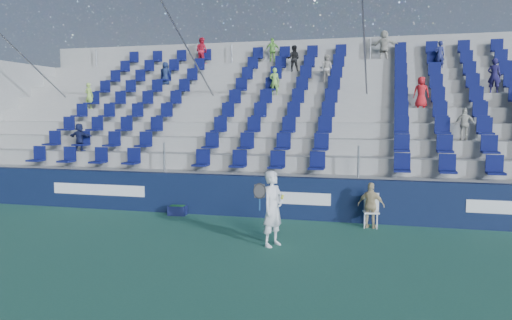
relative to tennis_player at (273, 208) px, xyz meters
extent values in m
plane|color=#2A624E|center=(-1.31, -0.11, -0.86)|extent=(70.00, 70.00, 0.00)
cube|color=#0F1A39|center=(-1.31, 3.04, -0.26)|extent=(24.00, 0.30, 1.20)
cube|color=white|center=(-6.31, 2.88, -0.24)|extent=(3.20, 0.02, 0.34)
cube|color=white|center=(0.19, 2.88, -0.24)|extent=(1.60, 0.02, 0.34)
cube|color=#9C9C97|center=(-1.31, 3.62, -0.26)|extent=(24.00, 0.85, 1.20)
cube|color=#9C9C97|center=(-1.31, 4.47, -0.01)|extent=(24.00, 0.85, 1.70)
cube|color=#9C9C97|center=(-1.31, 5.32, 0.24)|extent=(24.00, 0.85, 2.20)
cube|color=#9C9C97|center=(-1.31, 6.17, 0.49)|extent=(24.00, 0.85, 2.70)
cube|color=#9C9C97|center=(-1.31, 7.02, 0.74)|extent=(24.00, 0.85, 3.20)
cube|color=#9C9C97|center=(-1.31, 7.87, 0.99)|extent=(24.00, 0.85, 3.70)
cube|color=#9C9C97|center=(-1.31, 8.72, 1.24)|extent=(24.00, 0.85, 4.20)
cube|color=#9C9C97|center=(-1.31, 9.57, 1.49)|extent=(24.00, 0.85, 4.70)
cube|color=#9C9C97|center=(-1.31, 10.42, 1.74)|extent=(24.00, 0.85, 5.20)
cube|color=#9C9C97|center=(-1.31, 11.09, 2.24)|extent=(24.00, 0.50, 6.20)
cube|color=#9C9C97|center=(-13.16, 7.02, 1.74)|extent=(0.30, 7.65, 5.20)
cube|color=#0C1149|center=(-1.31, 3.62, 0.69)|extent=(16.05, 0.50, 0.70)
cube|color=#0C1149|center=(-1.31, 4.47, 1.19)|extent=(16.05, 0.50, 0.70)
cube|color=#0C1149|center=(-1.31, 5.32, 1.69)|extent=(16.05, 0.50, 0.70)
cube|color=#0C1149|center=(-1.31, 6.17, 2.19)|extent=(16.05, 0.50, 0.70)
cube|color=#0C1149|center=(-1.31, 7.02, 2.69)|extent=(16.05, 0.50, 0.70)
cube|color=#0C1149|center=(-1.31, 7.87, 3.19)|extent=(16.05, 0.50, 0.70)
cube|color=#0C1149|center=(-1.31, 8.72, 3.69)|extent=(16.05, 0.50, 0.70)
cube|color=#0C1149|center=(-1.31, 9.57, 4.19)|extent=(16.05, 0.50, 0.70)
cube|color=#0C1149|center=(-1.31, 10.42, 4.69)|extent=(16.05, 0.50, 0.70)
cylinder|color=gray|center=(-4.31, 7.02, 3.49)|extent=(0.06, 7.68, 4.55)
cylinder|color=gray|center=(1.69, 7.02, 3.49)|extent=(0.06, 7.68, 4.55)
cylinder|color=gray|center=(-11.11, 7.02, 3.49)|extent=(0.06, 7.68, 4.55)
imported|color=#BCB5A9|center=(0.11, 8.67, 3.87)|extent=(0.61, 0.53, 1.08)
imported|color=navy|center=(4.31, 9.52, 4.37)|extent=(0.44, 0.35, 1.06)
imported|color=#181E48|center=(-7.97, 4.42, 1.32)|extent=(0.92, 0.33, 0.98)
imported|color=beige|center=(2.24, 10.37, 4.92)|extent=(1.13, 0.53, 1.17)
imported|color=black|center=(-1.33, 9.52, 4.38)|extent=(0.54, 0.43, 1.09)
imported|color=#1B1746|center=(5.93, 7.82, 3.43)|extent=(0.50, 0.41, 1.18)
imported|color=#7DBA4A|center=(-1.75, 7.82, 3.36)|extent=(0.40, 0.28, 1.04)
imported|color=red|center=(-5.67, 10.37, 4.93)|extent=(0.68, 0.60, 1.19)
imported|color=#172245|center=(-6.65, 8.67, 3.83)|extent=(0.48, 0.32, 0.98)
imported|color=#96C34E|center=(-9.22, 6.97, 2.86)|extent=(0.40, 0.29, 1.04)
imported|color=beige|center=(4.70, 5.27, 1.83)|extent=(0.58, 0.27, 0.98)
imported|color=#7ECA51|center=(-2.41, 10.37, 4.86)|extent=(0.66, 0.44, 1.05)
imported|color=red|center=(3.53, 6.97, 2.86)|extent=(0.52, 0.34, 1.05)
imported|color=silver|center=(0.00, 0.00, 0.00)|extent=(0.63, 0.74, 1.72)
cylinder|color=navy|center=(-0.25, -0.25, 0.13)|extent=(0.03, 0.03, 0.28)
torus|color=black|center=(-0.25, -0.25, 0.43)|extent=(0.30, 0.17, 0.28)
plane|color=#262626|center=(-0.25, -0.25, 0.43)|extent=(0.30, 0.16, 0.29)
sphere|color=gold|center=(0.25, -0.20, 0.28)|extent=(0.07, 0.07, 0.07)
sphere|color=gold|center=(0.25, -0.14, 0.31)|extent=(0.07, 0.07, 0.07)
cube|color=white|center=(2.10, 2.44, -0.45)|extent=(0.46, 0.46, 0.04)
cube|color=white|center=(2.10, 2.63, -0.21)|extent=(0.39, 0.11, 0.49)
cylinder|color=white|center=(1.94, 2.28, -0.67)|extent=(0.03, 0.03, 0.39)
cylinder|color=white|center=(2.26, 2.28, -0.67)|extent=(0.03, 0.03, 0.39)
cylinder|color=white|center=(1.94, 2.60, -0.67)|extent=(0.03, 0.03, 0.39)
cylinder|color=white|center=(2.26, 2.60, -0.67)|extent=(0.03, 0.03, 0.39)
imported|color=tan|center=(2.10, 2.39, -0.26)|extent=(0.75, 0.43, 1.21)
cube|color=#10153C|center=(-3.51, 2.64, -0.72)|extent=(0.55, 0.39, 0.28)
cube|color=#1E662D|center=(-3.51, 2.64, -0.66)|extent=(0.45, 0.28, 0.17)
camera|label=1|loc=(2.49, -10.87, 2.14)|focal=35.00mm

